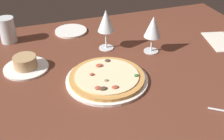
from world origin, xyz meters
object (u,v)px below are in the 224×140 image
object	(u,v)px
side_plate	(71,31)
paper_menu	(220,41)
wine_glass_near	(153,28)
wine_glass_far	(106,22)
ramekin_on_saucer	(26,64)
water_glass	(8,32)
pizza_main	(107,78)

from	to	relation	value
side_plate	paper_menu	distance (cm)	70.26
wine_glass_near	wine_glass_far	bearing A→B (deg)	152.82
ramekin_on_saucer	water_glass	world-z (taller)	water_glass
wine_glass_far	paper_menu	bearing A→B (deg)	-11.98
wine_glass_far	wine_glass_near	xyz separation A→B (cm)	(17.37, -8.92, -1.40)
wine_glass_far	wine_glass_near	bearing A→B (deg)	-27.18
side_plate	water_glass	bearing A→B (deg)	-177.83
wine_glass_near	water_glass	world-z (taller)	wine_glass_near
side_plate	wine_glass_far	bearing A→B (deg)	-62.45
pizza_main	wine_glass_far	bearing A→B (deg)	72.69
pizza_main	ramekin_on_saucer	xyz separation A→B (cm)	(-27.23, 18.01, 0.83)
wine_glass_near	side_plate	bearing A→B (deg)	133.25
paper_menu	ramekin_on_saucer	bearing A→B (deg)	-170.27
ramekin_on_saucer	side_plate	size ratio (longest dim) A/B	1.13
wine_glass_far	water_glass	world-z (taller)	wine_glass_far
paper_menu	pizza_main	bearing A→B (deg)	-154.42
wine_glass_near	side_plate	world-z (taller)	wine_glass_near
side_plate	paper_menu	bearing A→B (deg)	-27.37
ramekin_on_saucer	wine_glass_near	world-z (taller)	wine_glass_near
pizza_main	side_plate	distance (cm)	45.53
ramekin_on_saucer	water_glass	xyz separation A→B (cm)	(-5.15, 26.28, 2.90)
side_plate	ramekin_on_saucer	bearing A→B (deg)	-130.67
ramekin_on_saucer	paper_menu	distance (cm)	86.07
pizza_main	paper_menu	size ratio (longest dim) A/B	1.57
ramekin_on_saucer	wine_glass_near	xyz separation A→B (cm)	(52.06, -2.98, 9.04)
paper_menu	wine_glass_far	bearing A→B (deg)	-178.97
wine_glass_far	water_glass	size ratio (longest dim) A/B	1.53
wine_glass_near	water_glass	distance (cm)	64.55
ramekin_on_saucer	side_plate	xyz separation A→B (cm)	(23.51, 27.36, -1.59)
pizza_main	side_plate	bearing A→B (deg)	94.68
ramekin_on_saucer	water_glass	bearing A→B (deg)	101.09
wine_glass_far	water_glass	xyz separation A→B (cm)	(-39.84, 20.34, -7.54)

